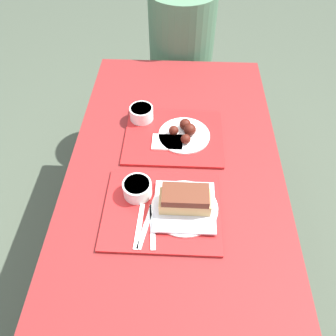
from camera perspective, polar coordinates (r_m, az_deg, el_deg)
The scene contains 14 objects.
ground_plane at distance 1.89m, azimuth 0.83°, elevation -14.64°, with size 12.00×12.00×0.00m, color #424C3D.
picnic_table at distance 1.34m, azimuth 1.14°, elevation -2.67°, with size 0.82×1.48×0.74m.
picnic_bench_far at distance 2.21m, azimuth 1.88°, elevation 13.33°, with size 0.78×0.28×0.47m.
tray_near at distance 1.13m, azimuth -1.04°, elevation -7.30°, with size 0.40×0.33×0.01m.
tray_far at distance 1.36m, azimuth 0.94°, elevation 5.50°, with size 0.40×0.33×0.01m.
bowl_coleslaw_near at distance 1.15m, azimuth -5.37°, elevation -3.51°, with size 0.10×0.10×0.06m.
brisket_sandwich_plate at distance 1.10m, azimuth 2.95°, elevation -6.05°, with size 0.23×0.23×0.09m.
plastic_fork_near at distance 1.09m, azimuth -3.88°, elevation -10.08°, with size 0.05×0.17×0.00m.
plastic_knife_near at distance 1.09m, azimuth -2.71°, elevation -10.13°, with size 0.03×0.17×0.00m.
plastic_spoon_near at distance 1.10m, azimuth -5.04°, elevation -10.02°, with size 0.02×0.17×0.00m.
bowl_coleslaw_far at distance 1.42m, azimuth -4.64°, elevation 9.59°, with size 0.10×0.10×0.06m.
wings_plate_far at distance 1.35m, azimuth 2.89°, elevation 6.19°, with size 0.21×0.21×0.06m.
napkin_far at distance 1.33m, azimuth -0.12°, elevation 4.52°, with size 0.12×0.09×0.01m.
person_seated_across at distance 2.01m, azimuth 2.41°, elevation 21.92°, with size 0.37×0.37×0.72m.
Camera 1 is at (0.01, -0.82, 1.70)m, focal length 35.00 mm.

